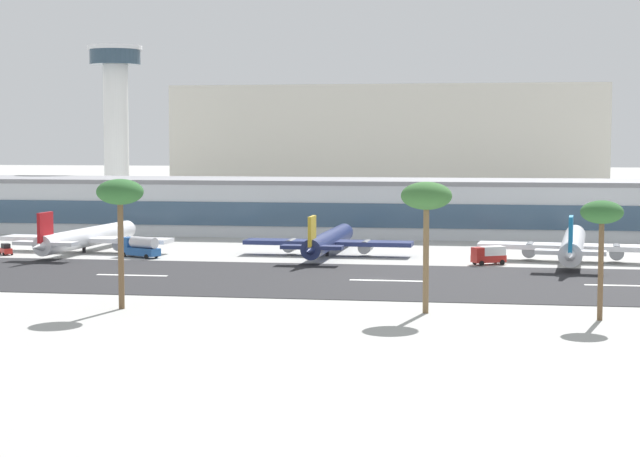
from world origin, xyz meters
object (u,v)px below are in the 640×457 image
(palm_tree_2, at_px, (120,196))
(airliner_gold_tail_gate_1, at_px, (327,241))
(distant_hotel_block, at_px, (388,147))
(service_baggage_tug_1, at_px, (6,250))
(airliner_blue_tail_gate_2, at_px, (573,245))
(control_tower, at_px, (116,111))
(palm_tree_1, at_px, (602,216))
(airliner_red_tail_gate_0, at_px, (84,238))
(service_fuel_truck_2, at_px, (140,247))
(terminal_building, at_px, (347,207))
(palm_tree_0, at_px, (426,199))
(service_box_truck_0, at_px, (489,255))

(palm_tree_2, bearing_deg, airliner_gold_tail_gate_1, 75.90)
(distant_hotel_block, xyz_separation_m, service_baggage_tug_1, (-58.82, -156.38, -18.61))
(airliner_blue_tail_gate_2, height_order, service_baggage_tug_1, airliner_blue_tail_gate_2)
(control_tower, xyz_separation_m, palm_tree_2, (58.36, -160.93, -15.25))
(airliner_blue_tail_gate_2, distance_m, palm_tree_1, 64.69)
(airliner_red_tail_gate_0, relative_size, palm_tree_1, 2.90)
(service_baggage_tug_1, height_order, service_fuel_truck_2, service_fuel_truck_2)
(distant_hotel_block, xyz_separation_m, palm_tree_1, (47.17, -215.52, -6.73))
(terminal_building, relative_size, service_baggage_tug_1, 63.51)
(control_tower, distance_m, airliner_blue_tail_gate_2, 156.94)
(terminal_building, distance_m, control_tower, 88.83)
(terminal_building, bearing_deg, service_baggage_tug_1, -136.54)
(distant_hotel_block, distance_m, service_baggage_tug_1, 168.11)
(distant_hotel_block, height_order, palm_tree_0, distant_hotel_block)
(service_box_truck_0, bearing_deg, control_tower, -74.66)
(terminal_building, xyz_separation_m, service_fuel_truck_2, (-31.97, -56.00, -4.44))
(airliner_red_tail_gate_0, xyz_separation_m, palm_tree_0, (70.99, -63.64, 11.85))
(service_baggage_tug_1, xyz_separation_m, palm_tree_0, (84.39, -57.09, 13.67))
(service_box_truck_0, bearing_deg, terminal_building, -90.55)
(distant_hotel_block, relative_size, palm_tree_1, 9.26)
(control_tower, height_order, palm_tree_0, control_tower)
(palm_tree_0, distance_m, palm_tree_1, 21.76)
(airliner_gold_tail_gate_1, relative_size, airliner_blue_tail_gate_2, 0.92)
(palm_tree_1, bearing_deg, palm_tree_2, -179.32)
(control_tower, distance_m, airliner_gold_tail_gate_1, 122.93)
(distant_hotel_block, xyz_separation_m, airliner_gold_tail_gate_1, (2.80, -148.48, -16.86))
(service_box_truck_0, relative_size, palm_tree_1, 0.43)
(terminal_building, bearing_deg, control_tower, 148.15)
(control_tower, bearing_deg, palm_tree_0, -58.17)
(terminal_building, bearing_deg, palm_tree_1, -67.76)
(airliner_gold_tail_gate_1, relative_size, palm_tree_1, 2.82)
(airliner_gold_tail_gate_1, xyz_separation_m, service_fuel_truck_2, (-34.64, -8.02, -0.76))
(service_box_truck_0, distance_m, palm_tree_1, 60.30)
(service_fuel_truck_2, bearing_deg, palm_tree_1, 169.81)
(palm_tree_0, bearing_deg, terminal_building, 102.69)
(airliner_gold_tail_gate_1, distance_m, palm_tree_2, 70.92)
(airliner_red_tail_gate_0, distance_m, service_baggage_tug_1, 15.02)
(control_tower, relative_size, distant_hotel_block, 0.35)
(terminal_building, distance_m, service_fuel_truck_2, 64.64)
(service_baggage_tug_1, relative_size, palm_tree_0, 0.20)
(service_baggage_tug_1, distance_m, palm_tree_0, 102.80)
(airliner_red_tail_gate_0, relative_size, service_box_truck_0, 6.75)
(airliner_red_tail_gate_0, xyz_separation_m, service_fuel_truck_2, (13.58, -6.67, -0.84))
(distant_hotel_block, height_order, airliner_blue_tail_gate_2, distant_hotel_block)
(service_fuel_truck_2, height_order, palm_tree_1, palm_tree_1)
(airliner_gold_tail_gate_1, distance_m, palm_tree_1, 81.03)
(airliner_gold_tail_gate_1, bearing_deg, airliner_red_tail_gate_0, 93.06)
(airliner_red_tail_gate_0, relative_size, service_fuel_truck_2, 4.92)
(distant_hotel_block, xyz_separation_m, airliner_red_tail_gate_0, (-45.42, -149.83, -16.79))
(palm_tree_1, relative_size, palm_tree_2, 0.87)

